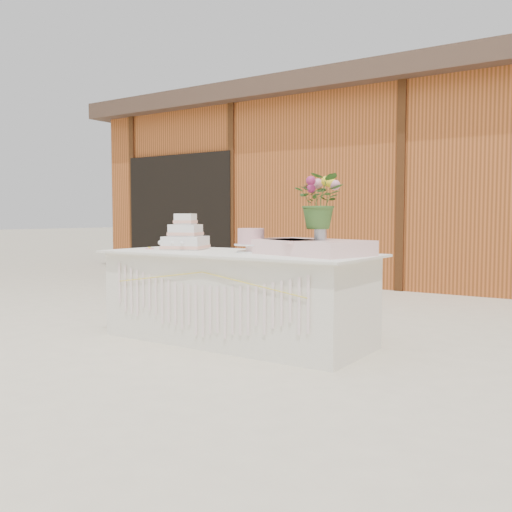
{
  "coord_description": "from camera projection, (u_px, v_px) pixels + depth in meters",
  "views": [
    {
      "loc": [
        2.86,
        -3.93,
        1.08
      ],
      "look_at": [
        0.0,
        0.3,
        0.72
      ],
      "focal_mm": 40.0,
      "sensor_mm": 36.0,
      "label": 1
    }
  ],
  "objects": [
    {
      "name": "pink_cake_stand",
      "position": [
        251.0,
        239.0,
        4.8
      ],
      "size": [
        0.28,
        0.28,
        0.21
      ],
      "color": "white",
      "rests_on": "cake_table"
    },
    {
      "name": "flower_vase",
      "position": [
        320.0,
        231.0,
        4.49
      ],
      "size": [
        0.1,
        0.1,
        0.14
      ],
      "primitive_type": "cylinder",
      "color": "silver",
      "rests_on": "satin_runner"
    },
    {
      "name": "barn",
      "position": [
        441.0,
        181.0,
        9.76
      ],
      "size": [
        12.6,
        4.6,
        3.3
      ],
      "color": "#AF5524",
      "rests_on": "ground"
    },
    {
      "name": "wedding_cake",
      "position": [
        186.0,
        237.0,
        5.27
      ],
      "size": [
        0.47,
        0.47,
        0.33
      ],
      "rotation": [
        0.0,
        0.0,
        0.36
      ],
      "color": "white",
      "rests_on": "cake_table"
    },
    {
      "name": "loose_flowers",
      "position": [
        157.0,
        247.0,
        5.46
      ],
      "size": [
        0.19,
        0.37,
        0.02
      ],
      "primitive_type": null,
      "rotation": [
        0.0,
        0.0,
        -0.14
      ],
      "color": "pink",
      "rests_on": "cake_table"
    },
    {
      "name": "satin_runner",
      "position": [
        310.0,
        247.0,
        4.57
      ],
      "size": [
        1.06,
        0.78,
        0.12
      ],
      "primitive_type": "cube",
      "rotation": [
        0.0,
        0.0,
        -0.27
      ],
      "color": "#FFCDCD",
      "rests_on": "cake_table"
    },
    {
      "name": "ground",
      "position": [
        237.0,
        341.0,
        4.92
      ],
      "size": [
        80.0,
        80.0,
        0.0
      ],
      "primitive_type": "plane",
      "color": "beige",
      "rests_on": "ground"
    },
    {
      "name": "bouquet",
      "position": [
        321.0,
        195.0,
        4.47
      ],
      "size": [
        0.45,
        0.41,
        0.43
      ],
      "primitive_type": "imported",
      "rotation": [
        0.0,
        0.0,
        0.22
      ],
      "color": "#345A24",
      "rests_on": "flower_vase"
    },
    {
      "name": "cake_table",
      "position": [
        236.0,
        297.0,
        4.89
      ],
      "size": [
        2.4,
        1.0,
        0.77
      ],
      "color": "silver",
      "rests_on": "ground"
    }
  ]
}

